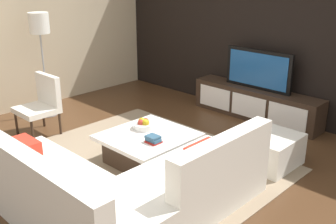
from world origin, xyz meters
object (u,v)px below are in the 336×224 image
at_px(ottoman, 267,149).
at_px(book_stack, 153,139).
at_px(sectional_couch, 115,189).
at_px(television, 258,70).
at_px(media_console, 256,103).
at_px(floor_lamp, 40,30).
at_px(fruit_bowl, 144,125).
at_px(coffee_table, 148,148).
at_px(accent_chair_near, 42,101).

height_order(ottoman, book_stack, book_stack).
bearing_deg(ottoman, sectional_couch, -104.07).
bearing_deg(television, media_console, -90.00).
bearing_deg(ottoman, television, 127.41).
xyz_separation_m(media_console, floor_lamp, (-2.56, -2.28, 1.16)).
xyz_separation_m(fruit_bowl, book_stack, (0.40, -0.22, -0.01)).
xyz_separation_m(sectional_couch, coffee_table, (-0.59, 1.00, -0.08)).
distance_m(television, sectional_couch, 3.37).
distance_m(floor_lamp, ottoman, 3.87).
xyz_separation_m(coffee_table, fruit_bowl, (-0.18, 0.10, 0.23)).
relative_size(fruit_bowl, book_stack, 1.60).
relative_size(floor_lamp, fruit_bowl, 5.99).
bearing_deg(floor_lamp, book_stack, -3.04).
bearing_deg(media_console, accent_chair_near, -125.27).
bearing_deg(media_console, floor_lamp, -138.32).
relative_size(television, fruit_bowl, 4.12).
xyz_separation_m(floor_lamp, fruit_bowl, (2.27, 0.08, -0.98)).
xyz_separation_m(media_console, ottoman, (0.99, -1.29, -0.05)).
distance_m(floor_lamp, fruit_bowl, 2.48).
height_order(sectional_couch, fruit_bowl, sectional_couch).
height_order(accent_chair_near, book_stack, accent_chair_near).
bearing_deg(coffee_table, television, 87.51).
bearing_deg(media_console, fruit_bowl, -97.28).
distance_m(television, fruit_bowl, 2.25).
bearing_deg(book_stack, fruit_bowl, 151.35).
relative_size(sectional_couch, floor_lamp, 1.35).
distance_m(television, floor_lamp, 3.47).
relative_size(television, floor_lamp, 0.69).
bearing_deg(book_stack, accent_chair_near, -171.92).
bearing_deg(television, sectional_couch, -81.55).
bearing_deg(floor_lamp, accent_chair_near, -33.94).
bearing_deg(media_console, television, 90.00).
xyz_separation_m(floor_lamp, ottoman, (3.55, 0.98, -1.21)).
relative_size(coffee_table, floor_lamp, 0.62).
relative_size(media_console, ottoman, 3.12).
bearing_deg(sectional_couch, ottoman, 75.93).
bearing_deg(television, ottoman, -52.59).
relative_size(television, accent_chair_near, 1.33).
distance_m(coffee_table, floor_lamp, 2.74).
height_order(television, fruit_bowl, television).
distance_m(media_console, coffee_table, 2.30).
height_order(television, floor_lamp, floor_lamp).
distance_m(television, ottoman, 1.74).
height_order(sectional_couch, book_stack, sectional_couch).
bearing_deg(ottoman, accent_chair_near, -154.06).
relative_size(sectional_couch, accent_chair_near, 2.61).
xyz_separation_m(accent_chair_near, fruit_bowl, (1.63, 0.51, -0.06)).
distance_m(television, coffee_table, 2.38).
xyz_separation_m(television, book_stack, (0.12, -2.42, -0.39)).
bearing_deg(ottoman, fruit_bowl, -144.60).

